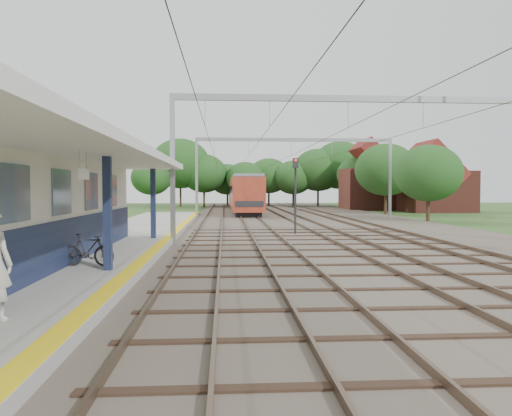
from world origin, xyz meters
name	(u,v)px	position (x,y,z in m)	size (l,w,h in m)	color
ground	(379,345)	(0.00, 0.00, 0.00)	(160.00, 160.00, 0.00)	#2D4C1E
ballast_bed	(310,222)	(4.00, 30.00, 0.05)	(18.00, 90.00, 0.10)	#473D33
platform	(114,244)	(-7.50, 14.00, 0.17)	(5.00, 52.00, 0.35)	gray
yellow_stripe	(165,240)	(-5.25, 14.00, 0.35)	(0.45, 52.00, 0.01)	yellow
station_building	(14,209)	(-8.88, 7.00, 2.04)	(3.41, 18.00, 3.40)	beige
canopy	(38,153)	(-7.77, 6.00, 3.64)	(6.40, 20.00, 3.44)	#121C3B
rail_tracks	(278,220)	(1.50, 30.00, 0.18)	(11.80, 88.00, 0.15)	brown
catenary_system	(313,146)	(3.39, 25.28, 5.51)	(17.22, 88.00, 7.00)	gray
tree_band	(274,171)	(3.84, 57.12, 4.92)	(31.72, 30.88, 8.82)	#382619
house_near	(436,185)	(21.00, 46.00, 2.99)	(7.00, 6.12, 7.89)	brown
house_far	(376,183)	(16.00, 52.00, 3.23)	(8.00, 6.12, 8.66)	brown
bicycle	(88,250)	(-6.65, 6.71, 0.84)	(0.46, 1.61, 0.97)	black
train	(242,192)	(-0.50, 52.07, 2.12)	(2.89, 36.04, 3.80)	black
signal_post	(295,187)	(1.35, 19.46, 2.72)	(0.32, 0.28, 4.32)	black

